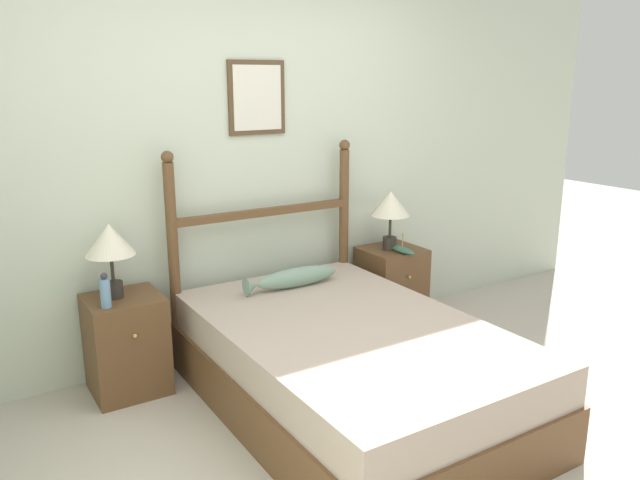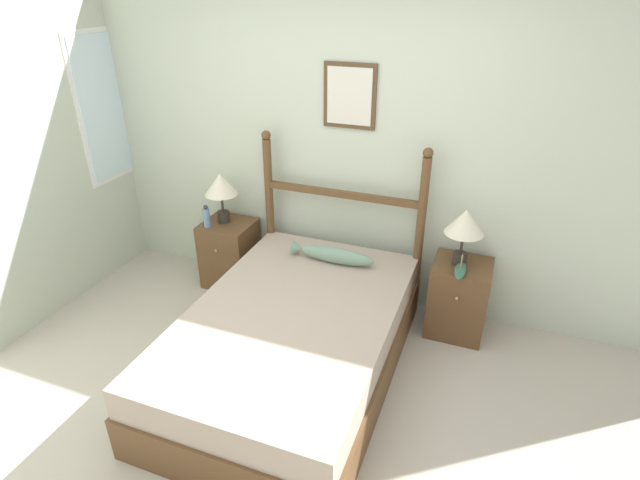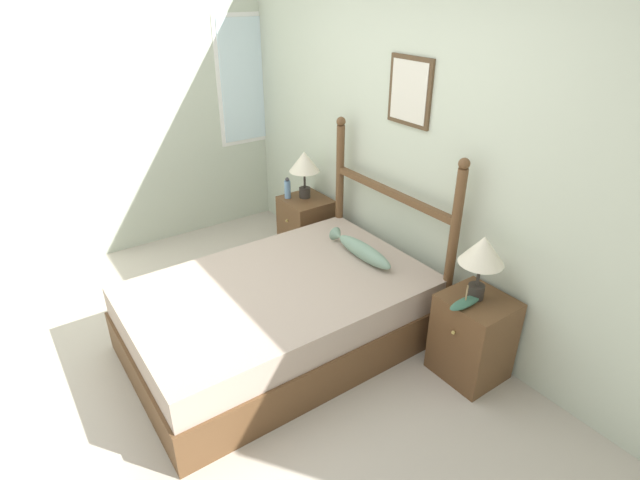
{
  "view_description": "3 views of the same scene",
  "coord_description": "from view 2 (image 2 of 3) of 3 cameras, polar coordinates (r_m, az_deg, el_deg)",
  "views": [
    {
      "loc": [
        -1.81,
        -1.97,
        1.8
      ],
      "look_at": [
        0.02,
        0.94,
        0.9
      ],
      "focal_mm": 35.0,
      "sensor_mm": 36.0,
      "label": 1
    },
    {
      "loc": [
        1.12,
        -1.82,
        2.42
      ],
      "look_at": [
        0.05,
        1.0,
        0.84
      ],
      "focal_mm": 28.0,
      "sensor_mm": 36.0,
      "label": 2
    },
    {
      "loc": [
        2.53,
        -0.82,
        2.36
      ],
      "look_at": [
        0.06,
        0.91,
        0.78
      ],
      "focal_mm": 28.0,
      "sensor_mm": 36.0,
      "label": 3
    }
  ],
  "objects": [
    {
      "name": "ground_plane",
      "position": [
        3.23,
        -7.69,
        -21.29
      ],
      "size": [
        16.0,
        16.0,
        0.0
      ],
      "primitive_type": "plane",
      "color": "#B7AD9E"
    },
    {
      "name": "wall_back",
      "position": [
        3.89,
        3.18,
        10.47
      ],
      "size": [
        6.4,
        0.08,
        2.55
      ],
      "color": "beige",
      "rests_on": "ground_plane"
    },
    {
      "name": "nightstand_right",
      "position": [
        3.92,
        15.51,
        -6.4
      ],
      "size": [
        0.42,
        0.42,
        0.59
      ],
      "color": "brown",
      "rests_on": "ground_plane"
    },
    {
      "name": "fish_pillow",
      "position": [
        3.78,
        1.46,
        -1.71
      ],
      "size": [
        0.65,
        0.12,
        0.12
      ],
      "color": "gray",
      "rests_on": "bed"
    },
    {
      "name": "model_boat",
      "position": [
        3.65,
        15.74,
        -3.32
      ],
      "size": [
        0.08,
        0.26,
        0.15
      ],
      "color": "#386651",
      "rests_on": "nightstand_right"
    },
    {
      "name": "nightstand_left",
      "position": [
        4.45,
        -10.25,
        -1.48
      ],
      "size": [
        0.42,
        0.42,
        0.59
      ],
      "color": "brown",
      "rests_on": "ground_plane"
    },
    {
      "name": "bottle",
      "position": [
        4.25,
        -12.84,
        2.59
      ],
      "size": [
        0.06,
        0.06,
        0.2
      ],
      "color": "#668CB2",
      "rests_on": "nightstand_left"
    },
    {
      "name": "bed",
      "position": [
        3.43,
        -3.15,
        -11.58
      ],
      "size": [
        1.32,
        2.05,
        0.51
      ],
      "color": "brown",
      "rests_on": "ground_plane"
    },
    {
      "name": "headboard",
      "position": [
        3.96,
        2.43,
        2.61
      ],
      "size": [
        1.33,
        0.07,
        1.39
      ],
      "color": "brown",
      "rests_on": "ground_plane"
    },
    {
      "name": "table_lamp_left",
      "position": [
        4.22,
        -11.28,
        6.03
      ],
      "size": [
        0.27,
        0.27,
        0.43
      ],
      "color": "#2D2823",
      "rests_on": "nightstand_left"
    },
    {
      "name": "table_lamp_right",
      "position": [
        3.62,
        16.22,
        1.73
      ],
      "size": [
        0.27,
        0.27,
        0.43
      ],
      "color": "#2D2823",
      "rests_on": "nightstand_right"
    }
  ]
}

